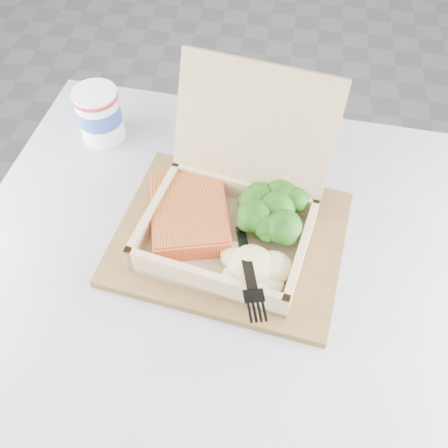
# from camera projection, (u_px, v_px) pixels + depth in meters

# --- Properties ---
(floor) EXTENTS (4.00, 4.00, 0.00)m
(floor) POSITION_uv_depth(u_px,v_px,m) (423.00, 328.00, 1.39)
(floor) COLOR gray
(floor) RESTS_ON ground
(cafe_table) EXTENTS (0.76, 0.76, 0.70)m
(cafe_table) POSITION_uv_depth(u_px,v_px,m) (210.00, 327.00, 0.83)
(cafe_table) COLOR black
(cafe_table) RESTS_ON floor
(serving_tray) EXTENTS (0.35, 0.29, 0.01)m
(serving_tray) POSITION_uv_depth(u_px,v_px,m) (230.00, 238.00, 0.71)
(serving_tray) COLOR brown
(serving_tray) RESTS_ON cafe_table
(takeout_container) EXTENTS (0.26, 0.27, 0.20)m
(takeout_container) POSITION_uv_depth(u_px,v_px,m) (235.00, 200.00, 0.68)
(takeout_container) COLOR tan
(takeout_container) RESTS_ON serving_tray
(salmon_fillet) EXTENTS (0.14, 0.16, 0.03)m
(salmon_fillet) POSITION_uv_depth(u_px,v_px,m) (189.00, 214.00, 0.70)
(salmon_fillet) COLOR #E24B2C
(salmon_fillet) RESTS_ON takeout_container
(broccoli_pile) EXTENTS (0.12, 0.12, 0.04)m
(broccoli_pile) POSITION_uv_depth(u_px,v_px,m) (276.00, 213.00, 0.69)
(broccoli_pile) COLOR #286B17
(broccoli_pile) RESTS_ON takeout_container
(mashed_potatoes) EXTENTS (0.10, 0.09, 0.03)m
(mashed_potatoes) POSITION_uv_depth(u_px,v_px,m) (251.00, 265.00, 0.64)
(mashed_potatoes) COLOR beige
(mashed_potatoes) RESTS_ON takeout_container
(plastic_fork) EXTENTS (0.06, 0.17, 0.03)m
(plastic_fork) POSITION_uv_depth(u_px,v_px,m) (244.00, 242.00, 0.65)
(plastic_fork) COLOR black
(plastic_fork) RESTS_ON mashed_potatoes
(paper_cup) EXTENTS (0.07, 0.07, 0.09)m
(paper_cup) POSITION_uv_depth(u_px,v_px,m) (99.00, 113.00, 0.81)
(paper_cup) COLOR white
(paper_cup) RESTS_ON cafe_table
(receipt) EXTENTS (0.08, 0.14, 0.00)m
(receipt) POSITION_uv_depth(u_px,v_px,m) (276.00, 158.00, 0.82)
(receipt) COLOR white
(receipt) RESTS_ON cafe_table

